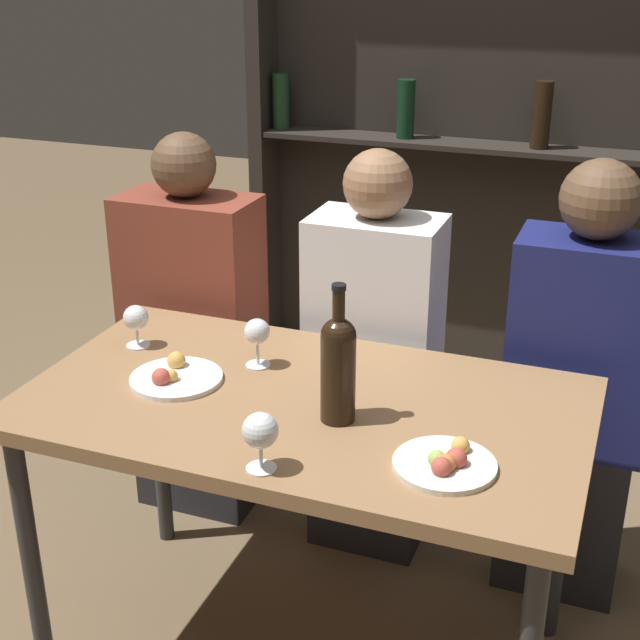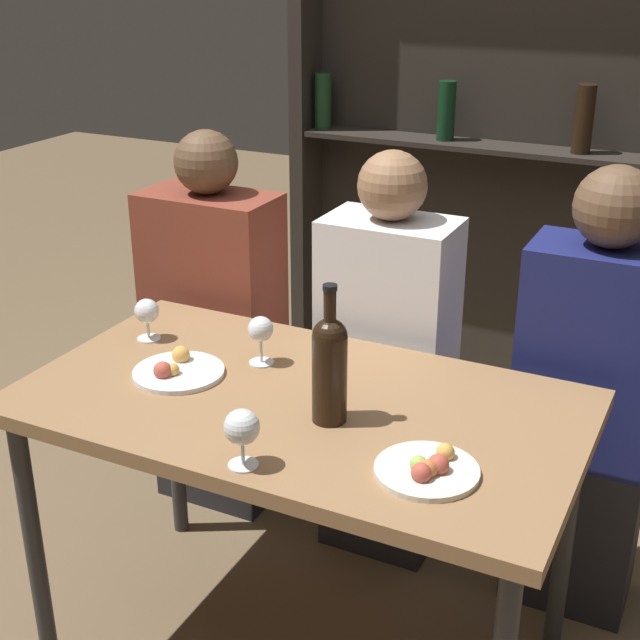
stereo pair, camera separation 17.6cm
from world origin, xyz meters
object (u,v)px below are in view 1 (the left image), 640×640
at_px(food_plate_0, 174,376).
at_px(food_plate_1, 446,463).
at_px(wine_glass_2, 260,432).
at_px(wine_glass_1, 257,334).
at_px(wine_glass_0, 136,319).
at_px(seated_person_right, 575,399).
at_px(seated_person_left, 194,341).
at_px(seated_person_center, 373,370).
at_px(wine_bottle, 338,364).

height_order(food_plate_0, food_plate_1, food_plate_0).
xyz_separation_m(wine_glass_2, food_plate_0, (-0.34, 0.27, -0.07)).
bearing_deg(wine_glass_1, wine_glass_0, -179.26).
distance_m(wine_glass_2, food_plate_1, 0.36).
bearing_deg(food_plate_1, seated_person_right, 74.61).
relative_size(food_plate_0, food_plate_1, 1.06).
xyz_separation_m(food_plate_0, seated_person_left, (-0.25, 0.54, -0.18)).
bearing_deg(seated_person_center, seated_person_right, 0.00).
distance_m(wine_bottle, wine_glass_1, 0.32).
bearing_deg(seated_person_right, seated_person_center, 180.00).
relative_size(wine_glass_0, wine_glass_1, 0.90).
bearing_deg(food_plate_0, seated_person_left, 114.76).
xyz_separation_m(wine_glass_2, seated_person_right, (0.52, 0.82, -0.24)).
distance_m(seated_person_left, seated_person_center, 0.56).
bearing_deg(seated_person_left, wine_glass_1, -45.32).
distance_m(wine_glass_1, food_plate_0, 0.22).
distance_m(wine_glass_0, food_plate_1, 0.90).
xyz_separation_m(wine_glass_0, seated_person_right, (1.04, 0.41, -0.23)).
relative_size(wine_glass_1, food_plate_1, 0.60).
height_order(wine_bottle, wine_glass_0, wine_bottle).
bearing_deg(food_plate_0, wine_glass_0, 143.15).
xyz_separation_m(food_plate_0, seated_person_center, (0.31, 0.54, -0.18)).
distance_m(wine_glass_2, food_plate_0, 0.44).
bearing_deg(wine_glass_1, seated_person_left, 134.68).
bearing_deg(seated_person_left, wine_glass_2, -53.96).
xyz_separation_m(seated_person_left, seated_person_right, (1.11, 0.00, 0.01)).
height_order(seated_person_left, seated_person_right, seated_person_right).
height_order(wine_glass_0, seated_person_left, seated_person_left).
distance_m(food_plate_0, food_plate_1, 0.69).
relative_size(wine_glass_1, wine_glass_2, 1.00).
bearing_deg(food_plate_0, seated_person_right, 32.14).
distance_m(food_plate_1, seated_person_right, 0.73).
bearing_deg(seated_person_right, wine_bottle, -127.82).
distance_m(wine_bottle, wine_glass_0, 0.62).
relative_size(wine_glass_1, seated_person_left, 0.10).
height_order(food_plate_0, seated_person_right, seated_person_right).
xyz_separation_m(wine_bottle, seated_person_center, (-0.10, 0.58, -0.30)).
distance_m(wine_glass_2, seated_person_right, 1.00).
xyz_separation_m(wine_glass_0, food_plate_1, (0.86, -0.28, -0.06)).
bearing_deg(wine_glass_1, food_plate_0, -136.78).
bearing_deg(seated_person_left, wine_bottle, -41.04).
bearing_deg(wine_glass_0, seated_person_center, 39.56).
xyz_separation_m(wine_glass_1, wine_glass_2, (0.19, -0.41, -0.00)).
relative_size(food_plate_0, seated_person_right, 0.18).
xyz_separation_m(wine_bottle, wine_glass_2, (-0.07, -0.24, -0.05)).
height_order(wine_bottle, seated_person_right, seated_person_right).
bearing_deg(wine_glass_2, food_plate_1, 21.40).
height_order(wine_glass_0, wine_glass_1, wine_glass_1).
relative_size(seated_person_left, seated_person_right, 0.99).
bearing_deg(wine_glass_2, seated_person_left, 126.04).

